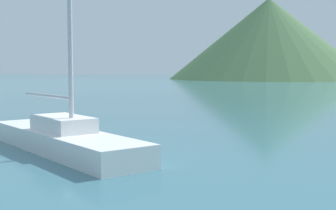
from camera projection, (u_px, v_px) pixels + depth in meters
sailboat_inner at (63, 136)px, 12.54m from camera, size 6.66×4.52×8.21m
hill_west at (269, 39)px, 89.95m from camera, size 38.22×38.22×15.53m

